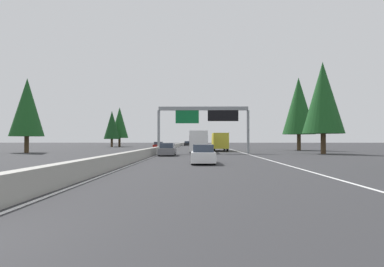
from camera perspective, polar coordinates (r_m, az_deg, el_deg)
name	(u,v)px	position (r m, az deg, el deg)	size (l,w,h in m)	color
ground_plane	(172,149)	(65.36, -3.47, -2.74)	(320.00, 320.00, 0.00)	#2D2D30
median_barrier	(177,145)	(85.32, -2.62, -2.06)	(180.00, 0.56, 0.90)	#9E9B93
shoulder_stripe_right	(226,148)	(75.43, 5.89, -2.52)	(160.00, 0.16, 0.01)	silver
shoulder_stripe_median	(177,148)	(75.32, -2.69, -2.52)	(160.00, 0.16, 0.01)	silver
sign_gantry_overhead	(205,116)	(45.15, 2.20, 3.03)	(0.50, 12.68, 6.41)	gray
sedan_mid_center	(203,155)	(25.34, 1.94, -3.71)	(4.40, 1.80, 1.47)	white
sedan_far_center	(167,150)	(38.31, -4.31, -2.84)	(4.40, 1.80, 1.47)	slate
bus_near_center	(198,141)	(49.91, 1.13, -1.26)	(11.50, 2.55, 3.10)	white
pickup_distant_a	(199,142)	(123.65, 1.19, -1.57)	(5.60, 2.00, 1.86)	slate
sedan_distant_b	(187,144)	(102.37, -0.85, -1.78)	(4.40, 1.80, 1.47)	black
box_truck_mid_right	(220,141)	(54.92, 4.83, -1.36)	(8.50, 2.40, 2.95)	gold
oncoming_near	(159,146)	(66.53, -5.84, -2.12)	(4.40, 1.80, 1.47)	maroon
conifer_right_near	(323,98)	(46.70, 21.83, 5.80)	(5.35, 5.35, 12.17)	#4C3823
conifer_right_mid	(299,106)	(61.07, 18.07, 4.59)	(5.68, 5.68, 12.92)	#4C3823
conifer_left_near	(27,107)	(52.62, -26.79, 4.09)	(4.71, 4.71, 10.70)	#4C3823
conifer_left_mid	(112,125)	(89.53, -13.77, 1.44)	(4.21, 4.21, 9.57)	#4C3823
conifer_left_far	(120,123)	(93.22, -12.50, 1.86)	(4.83, 4.83, 10.97)	#4C3823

